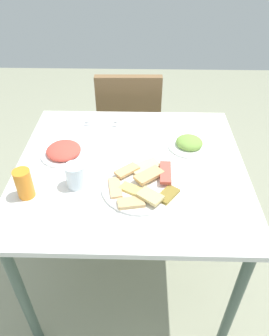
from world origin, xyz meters
The scene contains 11 objects.
ground_plane centered at (0.00, 0.00, 0.00)m, with size 6.00×6.00×0.00m, color gray.
dining_table centered at (0.00, 0.00, 0.68)m, with size 1.00×0.95×0.77m.
dining_chair centered at (-0.04, 0.79, 0.50)m, with size 0.43×0.43×0.89m.
pide_platter centered at (0.05, -0.14, 0.78)m, with size 0.32×0.33×0.04m.
salad_plate_greens centered at (-0.31, 0.07, 0.79)m, with size 0.21×0.21×0.05m.
salad_plate_rice centered at (0.27, 0.14, 0.79)m, with size 0.20×0.20×0.05m.
soda_can centered at (-0.40, -0.20, 0.83)m, with size 0.07×0.07×0.12m, color orange.
drinking_glass centered at (-0.22, -0.14, 0.82)m, with size 0.08×0.08×0.10m, color silver.
paper_napkin centered at (-0.17, 0.34, 0.77)m, with size 0.13×0.13×0.00m, color white.
fork centered at (-0.17, 0.32, 0.77)m, with size 0.17×0.01×0.01m, color silver.
spoon centered at (-0.17, 0.36, 0.77)m, with size 0.17×0.02×0.01m, color silver.
Camera 1 is at (0.04, -1.11, 1.65)m, focal length 34.46 mm.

